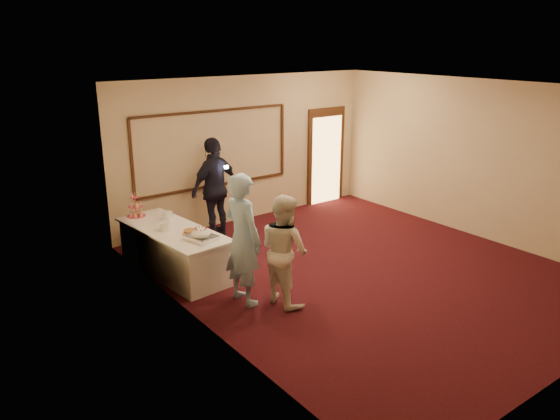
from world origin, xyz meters
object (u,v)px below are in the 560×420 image
at_px(pavlova_tray, 201,235).
at_px(man, 243,239).
at_px(plate_stack_a, 166,226).
at_px(guest, 215,188).
at_px(cupcake_stand, 136,207).
at_px(tart, 190,232).
at_px(plate_stack_b, 167,216).
at_px(woman, 284,250).
at_px(buffet_table, 174,251).

bearing_deg(pavlova_tray, man, -73.88).
height_order(plate_stack_a, guest, guest).
distance_m(cupcake_stand, man, 2.57).
bearing_deg(tart, plate_stack_b, 90.58).
bearing_deg(plate_stack_a, woman, -63.07).
bearing_deg(plate_stack_b, man, -83.26).
bearing_deg(buffet_table, plate_stack_b, 73.33).
relative_size(cupcake_stand, plate_stack_a, 2.59).
distance_m(woman, guest, 3.06).
bearing_deg(plate_stack_a, tart, -53.36).
xyz_separation_m(plate_stack_a, woman, (0.95, -1.88, -0.03)).
height_order(plate_stack_b, tart, plate_stack_b).
xyz_separation_m(plate_stack_b, guest, (1.30, 0.65, 0.13)).
xyz_separation_m(buffet_table, cupcake_stand, (-0.21, 0.96, 0.55)).
bearing_deg(plate_stack_a, cupcake_stand, 95.95).
bearing_deg(plate_stack_a, buffet_table, 11.63).
height_order(cupcake_stand, tart, cupcake_stand).
bearing_deg(plate_stack_a, guest, 35.95).
bearing_deg(guest, man, 54.08).
distance_m(cupcake_stand, tart, 1.38).
xyz_separation_m(plate_stack_a, plate_stack_b, (0.25, 0.47, -0.00)).
height_order(plate_stack_b, woman, woman).
bearing_deg(plate_stack_b, tart, -89.42).
bearing_deg(buffet_table, plate_stack_a, -168.37).
xyz_separation_m(cupcake_stand, man, (0.58, -2.50, 0.04)).
height_order(pavlova_tray, tart, pavlova_tray).
bearing_deg(guest, tart, 34.60).
distance_m(buffet_table, woman, 2.12).
distance_m(plate_stack_a, guest, 1.92).
bearing_deg(cupcake_stand, buffet_table, -77.40).
height_order(cupcake_stand, plate_stack_a, cupcake_stand).
bearing_deg(pavlova_tray, guest, 54.52).
xyz_separation_m(woman, guest, (0.60, 3.00, 0.16)).
bearing_deg(plate_stack_a, man, -72.45).
relative_size(plate_stack_b, man, 0.09).
distance_m(plate_stack_a, woman, 2.10).
relative_size(pavlova_tray, man, 0.27).
bearing_deg(plate_stack_b, pavlova_tray, -90.00).
relative_size(buffet_table, plate_stack_b, 13.56).
height_order(pavlova_tray, cupcake_stand, cupcake_stand).
distance_m(buffet_table, tart, 0.56).
bearing_deg(guest, woman, 64.84).
bearing_deg(cupcake_stand, tart, -74.93).
bearing_deg(man, cupcake_stand, 9.22).
distance_m(plate_stack_a, man, 1.60).
height_order(plate_stack_a, plate_stack_b, plate_stack_a).
bearing_deg(plate_stack_a, plate_stack_b, 62.38).
distance_m(plate_stack_a, tart, 0.43).
bearing_deg(cupcake_stand, man, -76.88).
bearing_deg(pavlova_tray, cupcake_stand, 101.64).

